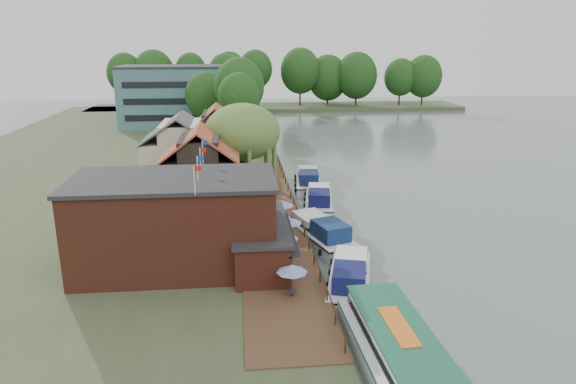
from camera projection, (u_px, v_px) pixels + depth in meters
name	position (u px, v px, depth m)	size (l,w,h in m)	color
ground	(373.00, 264.00, 43.32)	(260.00, 260.00, 0.00)	slate
land_bank	(106.00, 168.00, 73.75)	(50.00, 140.00, 1.00)	#384728
quay_deck	(270.00, 217.00, 51.81)	(6.00, 50.00, 0.10)	#47301E
quay_rail	(296.00, 210.00, 52.42)	(0.20, 49.00, 1.00)	black
pub	(202.00, 222.00, 39.73)	(20.00, 11.00, 7.30)	maroon
hotel_block	(184.00, 96.00, 106.02)	(25.40, 12.40, 12.30)	#38666B
cottage_a	(201.00, 168.00, 53.78)	(8.60, 7.60, 8.50)	black
cottage_b	(181.00, 150.00, 63.04)	(9.60, 8.60, 8.50)	beige
cottage_c	(217.00, 136.00, 72.00)	(7.60, 7.60, 8.50)	black
willow	(243.00, 149.00, 58.70)	(8.60, 8.60, 10.43)	#476B2D
umbrella_0	(292.00, 281.00, 35.26)	(2.17, 2.17, 2.38)	navy
umbrella_1	(284.00, 246.00, 41.17)	(2.33, 2.33, 2.38)	#1C2A9A
umbrella_2	(289.00, 230.00, 44.64)	(2.30, 2.30, 2.38)	#211B98
umbrella_3	(276.00, 220.00, 47.20)	(2.24, 2.24, 2.38)	navy
umbrella_4	(283.00, 212.00, 49.39)	(2.23, 2.23, 2.38)	navy
cruiser_0	(350.00, 273.00, 38.73)	(3.37, 10.40, 2.54)	white
cruiser_1	(320.00, 229.00, 47.50)	(3.53, 10.91, 2.69)	silver
cruiser_2	(319.00, 197.00, 57.40)	(3.34, 10.34, 2.52)	silver
cruiser_3	(308.00, 178.00, 65.43)	(3.41, 10.53, 2.58)	silver
tour_boat	(401.00, 357.00, 28.00)	(4.01, 14.23, 3.11)	silver
swan	(377.00, 343.00, 31.61)	(0.44, 0.44, 0.44)	white
bank_tree_0	(239.00, 113.00, 80.12)	(6.45, 6.45, 12.51)	#143811
bank_tree_1	(240.00, 100.00, 87.92)	(8.48, 8.48, 14.53)	#143811
bank_tree_2	(207.00, 103.00, 96.10)	(7.81, 7.81, 11.77)	#143811
bank_tree_3	(216.00, 92.00, 115.77)	(7.70, 7.70, 12.05)	#143811
bank_tree_4	(226.00, 85.00, 120.19)	(7.79, 7.79, 14.38)	#143811
bank_tree_5	(231.00, 83.00, 128.96)	(7.64, 7.64, 13.81)	#143811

